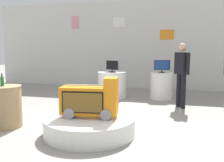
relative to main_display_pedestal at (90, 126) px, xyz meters
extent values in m
plane|color=gray|center=(-0.04, 0.26, -0.16)|extent=(30.00, 30.00, 0.00)
cube|color=silver|center=(-0.04, 5.55, 1.49)|extent=(11.81, 0.10, 3.30)
cube|color=orange|center=(0.99, 5.48, 1.85)|extent=(0.49, 0.02, 0.34)
cube|color=pink|center=(-2.58, 5.48, 2.37)|extent=(0.30, 0.02, 0.47)
cube|color=white|center=(-0.79, 5.48, 2.34)|extent=(0.48, 0.02, 0.37)
cylinder|color=silver|center=(0.00, 0.00, 0.00)|extent=(1.63, 1.63, 0.32)
cylinder|color=gray|center=(-0.32, -0.04, 0.26)|extent=(0.24, 0.39, 0.19)
cylinder|color=gray|center=(0.32, 0.04, 0.26)|extent=(0.24, 0.39, 0.19)
cube|color=orange|center=(0.00, 0.00, 0.46)|extent=(1.04, 0.45, 0.49)
cube|color=orange|center=(0.39, 0.05, 0.79)|extent=(0.26, 0.35, 0.17)
cube|color=black|center=(-0.06, -0.18, 0.46)|extent=(0.72, 0.11, 0.37)
cube|color=brown|center=(-0.06, -0.18, 0.46)|extent=(0.68, 0.11, 0.33)
cube|color=#B2B2B7|center=(0.00, 0.00, 0.74)|extent=(0.81, 0.13, 0.02)
cylinder|color=silver|center=(-0.52, 3.46, 0.24)|extent=(0.89, 0.89, 0.80)
cylinder|color=black|center=(-0.52, 3.46, 0.65)|extent=(0.22, 0.22, 0.02)
cylinder|color=black|center=(-0.52, 3.46, 0.69)|extent=(0.04, 0.04, 0.05)
cube|color=black|center=(-0.52, 3.46, 0.85)|extent=(0.41, 0.17, 0.28)
cube|color=black|center=(-0.51, 3.44, 0.85)|extent=(0.37, 0.14, 0.25)
cylinder|color=silver|center=(0.98, 3.66, 0.24)|extent=(0.67, 0.67, 0.80)
cylinder|color=black|center=(0.98, 3.66, 0.65)|extent=(0.17, 0.17, 0.02)
cylinder|color=black|center=(0.98, 3.66, 0.69)|extent=(0.04, 0.04, 0.06)
cube|color=black|center=(0.98, 3.66, 0.87)|extent=(0.48, 0.10, 0.30)
cube|color=navy|center=(0.98, 3.63, 0.87)|extent=(0.44, 0.08, 0.27)
cylinder|color=#9E7F56|center=(-1.72, -0.01, 0.25)|extent=(0.58, 0.58, 0.82)
cylinder|color=#9E7F56|center=(-1.72, -0.01, 0.65)|extent=(0.61, 0.61, 0.02)
cylinder|color=#195926|center=(-1.76, -0.05, 0.75)|extent=(0.07, 0.07, 0.18)
cylinder|color=#195926|center=(-1.76, -0.05, 0.87)|extent=(0.03, 0.03, 0.06)
cylinder|color=black|center=(1.50, 2.68, 0.28)|extent=(0.12, 0.12, 0.87)
cylinder|color=black|center=(1.62, 2.52, 0.28)|extent=(0.12, 0.12, 0.87)
cube|color=black|center=(1.56, 2.60, 0.99)|extent=(0.39, 0.42, 0.56)
sphere|color=tan|center=(1.56, 2.60, 1.40)|extent=(0.20, 0.20, 0.20)
cylinder|color=black|center=(1.42, 2.79, 1.02)|extent=(0.08, 0.08, 0.50)
cylinder|color=black|center=(1.71, 2.41, 1.02)|extent=(0.08, 0.08, 0.50)
camera|label=1|loc=(1.58, -4.27, 1.41)|focal=41.75mm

